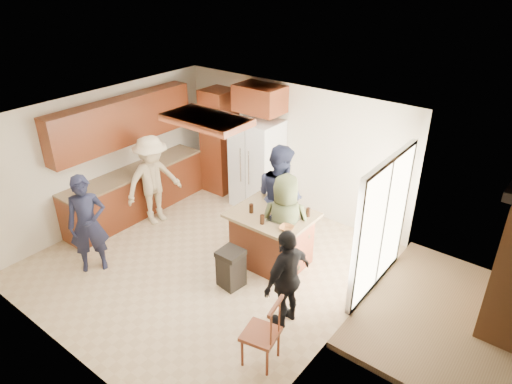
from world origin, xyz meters
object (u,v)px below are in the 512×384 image
Objects in this scene: person_counter at (153,181)px; spindle_chair at (262,334)px; person_side_right at (287,278)px; kitchen_island at (272,238)px; refrigerator at (257,164)px; person_front_left at (88,224)px; person_behind_left at (280,196)px; trash_bin at (231,268)px; person_behind_right at (285,224)px.

person_counter is 3.98m from spindle_chair.
person_side_right is 1.16× the size of kitchen_island.
refrigerator is (-2.38, 2.42, 0.16)m from person_side_right.
person_counter is (-0.33, 1.62, 0.04)m from person_front_left.
person_counter is at bearing -96.45° from person_side_right.
spindle_chair is at bearing 17.69° from person_side_right.
spindle_chair is (3.34, 0.12, -0.37)m from person_front_left.
person_behind_left is 2.43m from person_counter.
person_counter is 2.04m from refrigerator.
person_side_right reaches higher than spindle_chair.
person_behind_left reaches higher than person_counter.
refrigerator is 2.05m from kitchen_island.
person_counter is at bearing 157.83° from spindle_chair.
trash_bin is at bearing -61.01° from refrigerator.
trash_bin is at bearing -91.50° from person_side_right.
person_counter is (-3.49, 0.71, 0.12)m from person_side_right.
person_front_left is at bearing -153.41° from trash_bin.
person_side_right is 1.50× the size of spindle_chair.
refrigerator reaches higher than person_front_left.
person_behind_right is 1.30× the size of kitchen_island.
person_behind_right is 1.24m from person_side_right.
refrigerator is 1.81× the size of spindle_chair.
kitchen_island is at bearing 81.01° from trash_bin.
person_counter is (-2.28, -0.84, -0.07)m from person_behind_left.
person_counter is at bearing -173.72° from kitchen_island.
person_behind_left is at bearing 120.83° from spindle_chair.
spindle_chair reaches higher than kitchen_island.
person_front_left is at bearing -69.03° from person_side_right.
person_behind_left is 2.75m from spindle_chair.
person_behind_right reaches higher than trash_bin.
person_behind_right is 2.64× the size of trash_bin.
kitchen_island is 0.89m from trash_bin.
spindle_chair is at bearing 87.37° from person_behind_right.
person_behind_right reaches higher than spindle_chair.
person_counter is at bearing -23.65° from person_behind_right.
person_counter is (-2.77, -0.28, 0.03)m from person_behind_right.
person_front_left reaches higher than trash_bin.
person_counter is at bearing -123.12° from refrigerator.
person_behind_right reaches higher than person_front_left.
person_front_left is 3.14m from person_behind_left.
kitchen_island is (2.19, 1.89, -0.35)m from person_front_left.
kitchen_island is at bearing -12.88° from person_front_left.
person_behind_left is at bearing -36.72° from refrigerator.
person_counter is 2.74× the size of trash_bin.
spindle_chair is at bearing -51.61° from person_front_left.
person_behind_right is at bearing -15.77° from person_front_left.
person_behind_left is at bearing -136.77° from person_side_right.
person_behind_left is 0.76m from kitchen_island.
person_behind_left reaches higher than refrigerator.
person_front_left reaches higher than kitchen_island.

